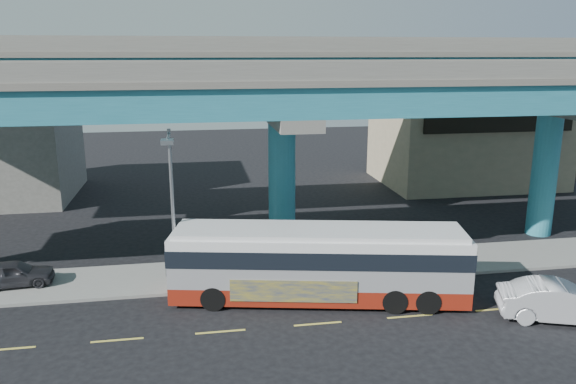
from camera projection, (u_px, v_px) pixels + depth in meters
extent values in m
plane|color=black|center=(316.00, 321.00, 23.42)|extent=(120.00, 120.00, 0.00)
cube|color=gray|center=(293.00, 270.00, 28.66)|extent=(70.00, 4.00, 0.15)
cube|color=#D8C64C|center=(8.00, 349.00, 21.17)|extent=(2.00, 0.12, 0.01)
cube|color=#D8C64C|center=(117.00, 340.00, 21.82)|extent=(2.00, 0.12, 0.01)
cube|color=#D8C64C|center=(220.00, 332.00, 22.48)|extent=(2.00, 0.12, 0.01)
cube|color=#D8C64C|center=(318.00, 324.00, 23.13)|extent=(2.00, 0.12, 0.01)
cube|color=#D8C64C|center=(410.00, 316.00, 23.78)|extent=(2.00, 0.12, 0.01)
cube|color=#D8C64C|center=(497.00, 309.00, 24.44)|extent=(2.00, 0.12, 0.01)
cylinder|color=#237285|center=(282.00, 185.00, 31.12)|extent=(1.50, 1.50, 7.40)
cube|color=gray|center=(282.00, 113.00, 30.15)|extent=(2.00, 12.00, 0.60)
cube|color=gray|center=(272.00, 92.00, 33.27)|extent=(1.80, 5.00, 1.20)
cylinder|color=#237285|center=(544.00, 175.00, 33.74)|extent=(1.50, 1.50, 7.40)
cube|color=gray|center=(552.00, 108.00, 32.76)|extent=(2.00, 12.00, 0.60)
cube|color=gray|center=(520.00, 89.00, 35.89)|extent=(1.80, 5.00, 1.20)
cube|color=#237285|center=(293.00, 100.00, 26.56)|extent=(52.00, 5.00, 1.40)
cube|color=gray|center=(293.00, 81.00, 26.35)|extent=(52.00, 5.40, 0.30)
cube|color=gray|center=(304.00, 71.00, 23.83)|extent=(52.00, 0.25, 0.80)
cube|color=gray|center=(285.00, 68.00, 28.61)|extent=(52.00, 0.25, 0.80)
cube|color=#237285|center=(272.00, 69.00, 32.96)|extent=(52.00, 5.00, 1.40)
cube|color=gray|center=(272.00, 54.00, 32.75)|extent=(52.00, 5.40, 0.30)
cube|color=gray|center=(279.00, 44.00, 30.23)|extent=(52.00, 0.25, 0.80)
cube|color=gray|center=(266.00, 45.00, 35.01)|extent=(52.00, 0.25, 0.80)
cube|color=tan|center=(465.00, 142.00, 47.50)|extent=(14.00, 10.00, 7.00)
cube|color=black|center=(499.00, 124.00, 42.11)|extent=(12.00, 0.25, 1.20)
cube|color=maroon|center=(318.00, 287.00, 25.29)|extent=(13.32, 5.37, 0.76)
cube|color=#A6A6AA|center=(319.00, 262.00, 25.00)|extent=(13.32, 5.37, 1.63)
cube|color=black|center=(319.00, 251.00, 24.86)|extent=(13.39, 5.43, 0.76)
cube|color=silver|center=(319.00, 238.00, 24.72)|extent=(13.32, 5.37, 0.43)
cube|color=silver|center=(319.00, 231.00, 24.64)|extent=(12.87, 5.04, 0.22)
cube|color=black|center=(467.00, 256.00, 24.67)|extent=(0.57, 2.48, 1.30)
cube|color=black|center=(173.00, 252.00, 25.13)|extent=(0.57, 2.48, 1.30)
cube|color=navy|center=(293.00, 291.00, 23.86)|extent=(5.32, 1.16, 0.98)
cylinder|color=black|center=(213.00, 298.00, 24.25)|extent=(1.13, 0.54, 1.09)
cylinder|color=black|center=(222.00, 276.00, 26.67)|extent=(1.13, 0.54, 1.09)
cylinder|color=black|center=(395.00, 301.00, 23.98)|extent=(1.13, 0.54, 1.09)
cylinder|color=black|center=(387.00, 278.00, 26.40)|extent=(1.13, 0.54, 1.09)
cylinder|color=black|center=(428.00, 302.00, 23.93)|extent=(1.13, 0.54, 1.09)
cylinder|color=black|center=(417.00, 279.00, 26.35)|extent=(1.13, 0.54, 1.09)
imported|color=silver|center=(560.00, 302.00, 23.29)|extent=(4.85, 6.03, 1.63)
imported|color=#313136|center=(13.00, 273.00, 26.40)|extent=(2.12, 3.87, 1.23)
cylinder|color=gray|center=(173.00, 211.00, 25.35)|extent=(0.16, 0.16, 7.49)
cylinder|color=gray|center=(168.00, 137.00, 23.52)|extent=(0.12, 2.02, 0.12)
cube|color=gray|center=(167.00, 142.00, 22.56)|extent=(0.50, 0.70, 0.18)
cylinder|color=gray|center=(330.00, 256.00, 27.40)|extent=(0.06, 0.06, 2.10)
cylinder|color=#B20A0A|center=(330.00, 237.00, 27.13)|extent=(0.58, 0.48, 0.72)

